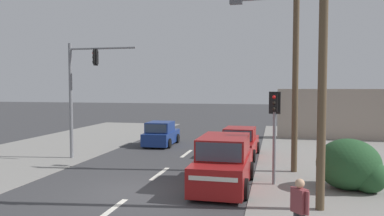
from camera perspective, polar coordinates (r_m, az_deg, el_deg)
The scene contains 15 objects.
ground_plane at distance 13.69m, azimuth -8.80°, elevation -12.65°, with size 140.00×140.00×0.00m, color #3A3A3D.
lane_dash_near at distance 11.93m, azimuth -12.42°, elevation -15.08°, with size 0.20×2.40×0.01m, color silver.
lane_dash_mid at distance 16.43m, azimuth -4.93°, elevation -9.92°, with size 0.20×2.40×0.01m, color silver.
lane_dash_far at distance 21.15m, azimuth -0.83°, elevation -6.94°, with size 0.20×2.40×0.01m, color silver.
kerb_left_verge at distance 21.34m, azimuth -26.56°, elevation -7.17°, with size 8.00×40.00×0.02m, color gray.
utility_pole_foreground_right at distance 11.87m, azimuth 18.73°, elevation 10.66°, with size 3.77×0.67×9.88m.
utility_pole_midground_right at distance 16.95m, azimuth 15.11°, elevation 9.56°, with size 3.78×0.39×10.54m.
traffic_signal_mast at distance 20.21m, azimuth -16.70°, elevation 3.36°, with size 3.69×0.44×6.00m.
pedestal_signal_right_kerb at distance 14.49m, azimuth 12.45°, elevation -2.07°, with size 0.44×0.31×3.56m.
roadside_bush at distance 14.84m, azimuth 23.16°, elevation -8.14°, with size 2.38×2.04×1.86m.
shopfront_wall_far at distance 28.99m, azimuth 24.83°, elevation -0.91°, with size 12.00×1.00×3.60m, color #A39384.
hatchback_oncoming_near at distance 24.08m, azimuth -4.74°, elevation -4.03°, with size 1.86×3.68×1.53m.
suv_oncoming_mid at distance 14.15m, azimuth 4.81°, elevation -8.42°, with size 2.08×4.55×1.90m.
sedan_kerbside_parked at distance 20.27m, azimuth 7.27°, elevation -5.41°, with size 2.00×4.29×1.56m.
pedestrian_at_kerb at distance 9.27m, azimuth 16.05°, elevation -14.55°, with size 0.40×0.44×1.63m.
Camera 1 is at (4.82, -12.26, 3.73)m, focal length 35.00 mm.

